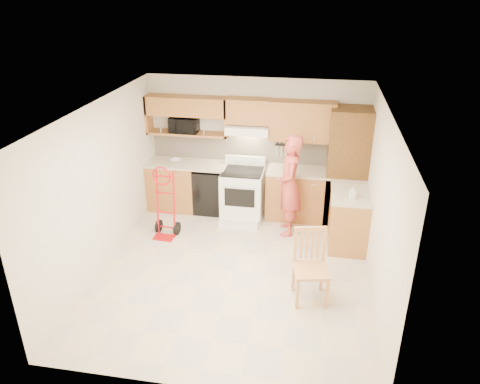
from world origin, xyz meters
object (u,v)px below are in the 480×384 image
(hand_truck, at_px, (164,206))
(dining_chair, at_px, (311,268))
(microwave, at_px, (184,124))
(range, at_px, (242,191))
(person, at_px, (289,186))

(hand_truck, xyz_separation_m, dining_chair, (2.51, -1.33, -0.07))
(microwave, relative_size, dining_chair, 0.50)
(microwave, bearing_deg, dining_chair, -47.24)
(range, relative_size, dining_chair, 1.07)
(person, bearing_deg, microwave, -117.30)
(hand_truck, relative_size, dining_chair, 1.13)
(range, distance_m, dining_chair, 2.55)
(dining_chair, bearing_deg, person, 92.29)
(range, height_order, dining_chair, range)
(microwave, distance_m, dining_chair, 3.72)
(range, xyz_separation_m, dining_chair, (1.32, -2.19, -0.04))
(person, distance_m, hand_truck, 2.14)
(person, xyz_separation_m, dining_chair, (0.45, -1.83, -0.37))
(person, relative_size, hand_truck, 1.53)
(microwave, bearing_deg, person, -21.14)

